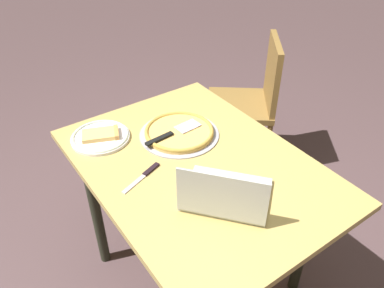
% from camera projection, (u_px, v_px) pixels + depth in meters
% --- Properties ---
extents(ground_plane, '(12.00, 12.00, 0.00)m').
position_uv_depth(ground_plane, '(196.00, 271.00, 2.10)').
color(ground_plane, '#523D40').
extents(dining_table, '(1.19, 0.86, 0.75)m').
position_uv_depth(dining_table, '(197.00, 180.00, 1.70)').
color(dining_table, tan).
rests_on(dining_table, ground_plane).
extents(laptop, '(0.41, 0.40, 0.21)m').
position_uv_depth(laptop, '(226.00, 195.00, 1.44)').
color(laptop, '#B6BAB2').
rests_on(laptop, dining_table).
extents(pizza_plate, '(0.27, 0.27, 0.04)m').
position_uv_depth(pizza_plate, '(101.00, 136.00, 1.78)').
color(pizza_plate, silver).
rests_on(pizza_plate, dining_table).
extents(pizza_tray, '(0.37, 0.37, 0.03)m').
position_uv_depth(pizza_tray, '(179.00, 132.00, 1.81)').
color(pizza_tray, '#9C9BA3').
rests_on(pizza_tray, dining_table).
extents(table_knife, '(0.09, 0.21, 0.01)m').
position_uv_depth(table_knife, '(145.00, 175.00, 1.58)').
color(table_knife, '#C0B1B7').
rests_on(table_knife, dining_table).
extents(chair_near, '(0.59, 0.59, 0.90)m').
position_uv_depth(chair_near, '(252.00, 97.00, 2.57)').
color(chair_near, olive).
rests_on(chair_near, ground_plane).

